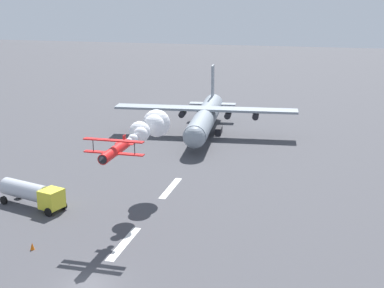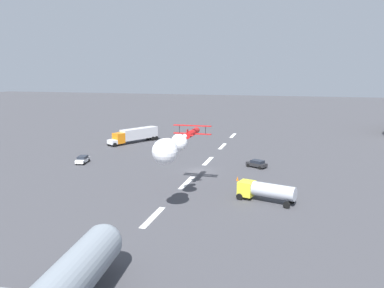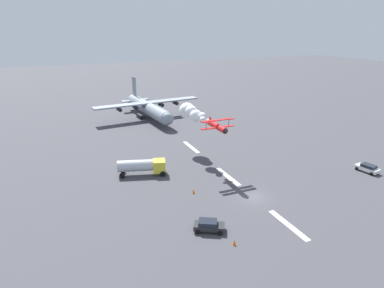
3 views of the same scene
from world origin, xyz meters
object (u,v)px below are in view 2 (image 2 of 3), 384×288
object	(u,v)px
stunt_biplane_red	(172,146)
airport_staff_sedan	(257,164)
traffic_cone_near	(251,161)
fuel_tanker_truck	(266,191)
followme_car_yellow	(82,159)
traffic_cone_far	(237,179)
semi_truck_orange	(135,135)

from	to	relation	value
stunt_biplane_red	airport_staff_sedan	world-z (taller)	stunt_biplane_red
stunt_biplane_red	traffic_cone_near	world-z (taller)	stunt_biplane_red
fuel_tanker_truck	airport_staff_sedan	bearing A→B (deg)	-170.88
followme_car_yellow	airport_staff_sedan	size ratio (longest dim) A/B	0.98
traffic_cone_far	fuel_tanker_truck	bearing A→B (deg)	28.83
fuel_tanker_truck	followme_car_yellow	size ratio (longest dim) A/B	2.06
followme_car_yellow	semi_truck_orange	bearing A→B (deg)	176.71
fuel_tanker_truck	followme_car_yellow	xyz separation A→B (m)	(-15.35, -39.00, -0.93)
semi_truck_orange	followme_car_yellow	distance (m)	25.04
semi_truck_orange	fuel_tanker_truck	world-z (taller)	semi_truck_orange
followme_car_yellow	traffic_cone_near	size ratio (longest dim) A/B	5.79
semi_truck_orange	traffic_cone_far	world-z (taller)	semi_truck_orange
followme_car_yellow	airport_staff_sedan	bearing A→B (deg)	98.76
semi_truck_orange	airport_staff_sedan	size ratio (longest dim) A/B	3.28
stunt_biplane_red	semi_truck_orange	bearing A→B (deg)	-151.61
semi_truck_orange	fuel_tanker_truck	size ratio (longest dim) A/B	1.63
fuel_tanker_truck	airport_staff_sedan	world-z (taller)	fuel_tanker_truck
stunt_biplane_red	traffic_cone_near	size ratio (longest dim) A/B	25.94
stunt_biplane_red	followme_car_yellow	world-z (taller)	stunt_biplane_red
followme_car_yellow	traffic_cone_near	distance (m)	35.38
followme_car_yellow	traffic_cone_far	distance (m)	33.68
fuel_tanker_truck	traffic_cone_far	bearing A→B (deg)	-151.17
fuel_tanker_truck	traffic_cone_near	xyz separation A→B (m)	(-24.87, -4.92, -1.36)
airport_staff_sedan	stunt_biplane_red	bearing A→B (deg)	-19.09
followme_car_yellow	stunt_biplane_red	bearing A→B (deg)	51.19
semi_truck_orange	traffic_cone_near	size ratio (longest dim) A/B	19.38
traffic_cone_far	followme_car_yellow	bearing A→B (deg)	-98.56
stunt_biplane_red	fuel_tanker_truck	distance (m)	15.66
stunt_biplane_red	fuel_tanker_truck	bearing A→B (deg)	115.03
traffic_cone_near	traffic_cone_far	distance (m)	14.55
traffic_cone_near	traffic_cone_far	bearing A→B (deg)	-3.02
stunt_biplane_red	airport_staff_sedan	bearing A→B (deg)	160.91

